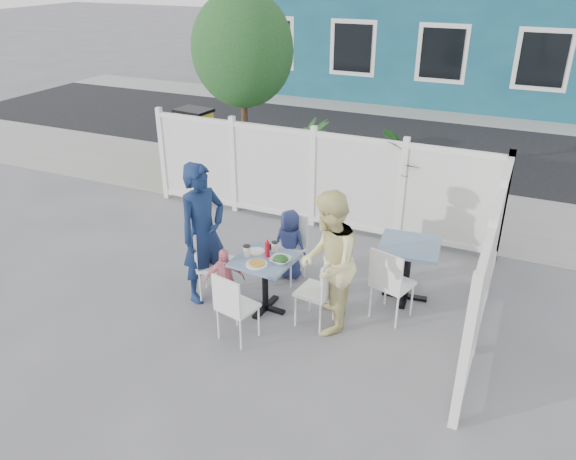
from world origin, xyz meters
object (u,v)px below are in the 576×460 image
at_px(main_table, 265,270).
at_px(boy, 290,244).
at_px(chair_back, 290,242).
at_px(toddler, 224,280).
at_px(chair_near, 233,303).
at_px(chair_left, 209,258).
at_px(woman, 328,263).
at_px(spare_table, 409,257).
at_px(utility_cabinet, 196,141).
at_px(chair_right, 321,287).
at_px(man, 203,233).

xyz_separation_m(main_table, boy, (-0.06, 0.88, -0.07)).
distance_m(chair_back, toddler, 1.17).
bearing_deg(chair_near, toddler, 141.33).
distance_m(chair_left, chair_near, 1.04).
bearing_deg(chair_near, woman, 51.37).
bearing_deg(chair_back, toddler, 79.77).
bearing_deg(woman, spare_table, 129.28).
height_order(woman, toddler, woman).
distance_m(utility_cabinet, main_table, 5.52).
xyz_separation_m(chair_near, toddler, (-0.41, 0.51, -0.08)).
bearing_deg(chair_right, boy, 48.95).
relative_size(woman, toddler, 2.00).
bearing_deg(chair_near, chair_back, 102.64).
bearing_deg(man, boy, -21.20).
distance_m(chair_left, boy, 1.16).
height_order(chair_near, boy, boy).
bearing_deg(chair_near, spare_table, 59.55).
height_order(chair_left, boy, boy).
height_order(man, boy, man).
distance_m(spare_table, man, 2.61).
bearing_deg(utility_cabinet, chair_back, -35.25).
bearing_deg(chair_left, spare_table, 92.30).
relative_size(utility_cabinet, chair_near, 1.36).
bearing_deg(chair_back, chair_left, 60.02).
relative_size(man, boy, 1.86).
bearing_deg(main_table, boy, 93.61).
bearing_deg(chair_left, boy, 120.06).
xyz_separation_m(chair_right, chair_near, (-0.80, -0.70, -0.02)).
bearing_deg(man, chair_left, -47.90).
distance_m(main_table, chair_near, 0.74).
bearing_deg(man, toddler, -97.06).
height_order(chair_back, chair_near, chair_back).
bearing_deg(chair_right, chair_back, 49.00).
distance_m(man, toddler, 0.65).
xyz_separation_m(main_table, chair_left, (-0.79, -0.02, 0.00)).
relative_size(chair_near, man, 0.48).
relative_size(main_table, boy, 0.74).
bearing_deg(toddler, utility_cabinet, 88.54).
height_order(chair_back, boy, boy).
relative_size(chair_back, chair_near, 1.05).
distance_m(spare_table, boy, 1.61).
height_order(main_table, man, man).
xyz_separation_m(woman, boy, (-0.89, 0.91, -0.37)).
relative_size(spare_table, chair_right, 0.90).
xyz_separation_m(spare_table, woman, (-0.72, -1.01, 0.26)).
relative_size(main_table, chair_near, 0.84).
relative_size(chair_back, man, 0.50).
height_order(man, toddler, man).
bearing_deg(toddler, chair_near, -88.59).
height_order(chair_right, chair_near, chair_right).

